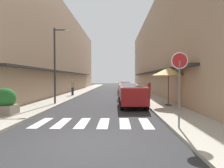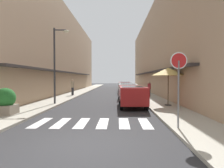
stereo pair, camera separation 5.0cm
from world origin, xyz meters
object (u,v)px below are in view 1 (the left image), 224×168
at_px(pedestrian_walking_far, 73,87).
at_px(street_lamp, 57,58).
at_px(parked_car_mid, 128,89).
at_px(round_street_sign, 179,70).
at_px(planter_corner, 6,101).
at_px(parked_car_distant, 124,85).
at_px(parked_car_far, 126,87).
at_px(pedestrian_walking_near, 149,89).
at_px(cafe_umbrella, 168,72).
at_px(parked_car_near, 132,94).

bearing_deg(pedestrian_walking_far, street_lamp, 51.75).
relative_size(parked_car_mid, street_lamp, 0.71).
bearing_deg(round_street_sign, planter_corner, 161.43).
distance_m(parked_car_distant, planter_corner, 22.93).
xyz_separation_m(parked_car_far, pedestrian_walking_near, (2.28, -4.71, 0.02)).
bearing_deg(parked_car_distant, pedestrian_walking_far, -122.43).
height_order(street_lamp, pedestrian_walking_far, street_lamp).
bearing_deg(parked_car_mid, cafe_umbrella, -67.07).
bearing_deg(round_street_sign, parked_car_near, 101.30).
distance_m(cafe_umbrella, planter_corner, 10.41).
bearing_deg(round_street_sign, parked_car_distant, 93.04).
bearing_deg(street_lamp, parked_car_far, 62.73).
bearing_deg(planter_corner, parked_car_distant, 72.22).
relative_size(street_lamp, cafe_umbrella, 2.14).
bearing_deg(parked_car_mid, parked_car_distant, 90.00).
relative_size(round_street_sign, cafe_umbrella, 1.09).
height_order(parked_car_far, round_street_sign, round_street_sign).
bearing_deg(pedestrian_walking_far, parked_car_distant, -164.43).
bearing_deg(parked_car_near, pedestrian_walking_near, 72.24).
relative_size(planter_corner, pedestrian_walking_far, 0.79).
height_order(parked_car_distant, street_lamp, street_lamp).
relative_size(parked_car_far, street_lamp, 0.77).
bearing_deg(pedestrian_walking_far, parked_car_near, 83.90).
bearing_deg(parked_car_distant, parked_car_far, -90.00).
height_order(parked_car_mid, planter_corner, planter_corner).
bearing_deg(round_street_sign, pedestrian_walking_far, 116.33).
xyz_separation_m(parked_car_mid, pedestrian_walking_near, (2.28, 1.09, 0.02)).
xyz_separation_m(parked_car_near, round_street_sign, (1.31, -6.55, 1.43)).
xyz_separation_m(round_street_sign, pedestrian_walking_far, (-7.43, 15.01, -1.29)).
relative_size(street_lamp, planter_corner, 4.06).
xyz_separation_m(parked_car_near, cafe_umbrella, (2.53, 0.05, 1.57)).
bearing_deg(pedestrian_walking_near, planter_corner, 19.10).
height_order(parked_car_mid, cafe_umbrella, cafe_umbrella).
distance_m(parked_car_near, pedestrian_walking_far, 10.43).
bearing_deg(street_lamp, parked_car_mid, 42.26).
height_order(cafe_umbrella, planter_corner, cafe_umbrella).
height_order(round_street_sign, pedestrian_walking_far, round_street_sign).
height_order(round_street_sign, street_lamp, street_lamp).
height_order(parked_car_mid, parked_car_far, same).
height_order(planter_corner, pedestrian_walking_far, pedestrian_walking_far).
bearing_deg(parked_car_near, parked_car_far, 90.00).
bearing_deg(cafe_umbrella, pedestrian_walking_near, 92.01).
xyz_separation_m(cafe_umbrella, pedestrian_walking_near, (-0.25, 7.07, -1.55)).
height_order(parked_car_distant, pedestrian_walking_near, pedestrian_walking_near).
relative_size(parked_car_far, round_street_sign, 1.51).
height_order(cafe_umbrella, pedestrian_walking_near, cafe_umbrella).
distance_m(pedestrian_walking_near, pedestrian_walking_far, 8.50).
xyz_separation_m(parked_car_near, pedestrian_walking_near, (2.28, 7.12, 0.02)).
bearing_deg(street_lamp, parked_car_near, -9.31).
distance_m(parked_car_distant, street_lamp, 18.25).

